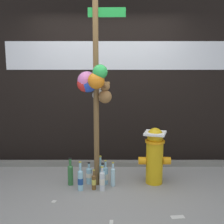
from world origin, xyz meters
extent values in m
plane|color=gray|center=(0.00, 0.00, 0.00)|extent=(14.00, 14.00, 0.00)
cube|color=black|center=(0.00, 1.51, 1.76)|extent=(10.00, 0.20, 3.52)
cube|color=silver|center=(0.85, 1.41, 1.81)|extent=(5.04, 0.01, 0.46)
cube|color=slate|center=(0.00, 1.16, 0.04)|extent=(8.00, 0.12, 0.08)
cylinder|color=brown|center=(-0.13, 0.41, 1.40)|extent=(0.07, 0.07, 2.79)
cube|color=#198C33|center=(0.01, 0.41, 2.34)|extent=(0.49, 0.03, 0.12)
sphere|color=green|center=(-0.07, 0.24, 1.59)|extent=(0.19, 0.19, 0.19)
sphere|color=red|center=(-0.27, 0.39, 1.43)|extent=(0.22, 0.22, 0.22)
sphere|color=blue|center=(-0.24, 0.40, 1.44)|extent=(0.26, 0.26, 0.26)
sphere|color=#D66BB2|center=(-0.25, 0.40, 1.46)|extent=(0.25, 0.25, 0.25)
sphere|color=orange|center=(-0.12, 0.24, 1.48)|extent=(0.22, 0.22, 0.22)
sphere|color=brown|center=(-0.01, 0.37, 1.25)|extent=(0.18, 0.18, 0.18)
sphere|color=brown|center=(-0.01, 0.37, 1.39)|extent=(0.13, 0.13, 0.13)
sphere|color=brown|center=(-0.05, 0.37, 1.43)|extent=(0.05, 0.05, 0.05)
sphere|color=brown|center=(0.03, 0.37, 1.43)|extent=(0.05, 0.05, 0.05)
sphere|color=brown|center=(-0.01, 0.32, 1.39)|extent=(0.04, 0.04, 0.04)
sphere|color=silver|center=(-0.11, 0.53, 1.26)|extent=(0.16, 0.16, 0.16)
sphere|color=silver|center=(-0.11, 0.53, 1.38)|extent=(0.11, 0.11, 0.11)
sphere|color=silver|center=(-0.15, 0.53, 1.41)|extent=(0.05, 0.05, 0.05)
sphere|color=silver|center=(-0.07, 0.53, 1.41)|extent=(0.05, 0.05, 0.05)
sphere|color=#9D9992|center=(-0.11, 0.49, 1.38)|extent=(0.04, 0.04, 0.04)
cylinder|color=gold|center=(0.68, 0.47, 0.30)|extent=(0.24, 0.24, 0.60)
cylinder|color=orange|center=(0.68, 0.47, 0.61)|extent=(0.27, 0.27, 0.03)
sphere|color=gold|center=(0.68, 0.47, 0.69)|extent=(0.23, 0.23, 0.23)
cylinder|color=orange|center=(0.51, 0.47, 0.33)|extent=(0.11, 0.11, 0.11)
cylinder|color=orange|center=(0.86, 0.47, 0.33)|extent=(0.11, 0.11, 0.11)
cube|color=white|center=(0.68, 0.47, 0.73)|extent=(0.36, 0.36, 0.03)
cylinder|color=#93CCE0|center=(-0.05, 0.35, 0.11)|extent=(0.07, 0.07, 0.21)
cone|color=#93CCE0|center=(-0.05, 0.35, 0.23)|extent=(0.07, 0.07, 0.03)
cylinder|color=#93CCE0|center=(-0.05, 0.35, 0.28)|extent=(0.04, 0.04, 0.08)
cylinder|color=black|center=(-0.05, 0.35, 0.32)|extent=(0.04, 0.04, 0.01)
cylinder|color=#337038|center=(-0.50, 0.40, 0.13)|extent=(0.08, 0.08, 0.27)
cone|color=#337038|center=(-0.50, 0.40, 0.28)|extent=(0.08, 0.08, 0.03)
cylinder|color=#337038|center=(-0.50, 0.40, 0.34)|extent=(0.04, 0.04, 0.08)
cylinder|color=black|center=(-0.50, 0.40, 0.39)|extent=(0.04, 0.04, 0.01)
cylinder|color=#93CCE0|center=(-0.01, 0.43, 0.12)|extent=(0.07, 0.07, 0.23)
cone|color=#93CCE0|center=(-0.01, 0.43, 0.25)|extent=(0.07, 0.07, 0.03)
cylinder|color=#93CCE0|center=(-0.01, 0.43, 0.30)|extent=(0.03, 0.03, 0.07)
cylinder|color=silver|center=(-0.01, 0.43, 0.11)|extent=(0.07, 0.07, 0.09)
cylinder|color=gold|center=(-0.01, 0.43, 0.34)|extent=(0.03, 0.03, 0.01)
cylinder|color=#B2DBEA|center=(0.10, 0.36, 0.12)|extent=(0.06, 0.06, 0.25)
cone|color=#B2DBEA|center=(0.10, 0.36, 0.26)|extent=(0.06, 0.06, 0.03)
cylinder|color=#B2DBEA|center=(0.10, 0.36, 0.30)|extent=(0.03, 0.03, 0.06)
cylinder|color=gold|center=(0.10, 0.36, 0.34)|extent=(0.03, 0.03, 0.01)
cylinder|color=brown|center=(-0.16, 0.24, 0.10)|extent=(0.06, 0.06, 0.19)
cone|color=brown|center=(-0.16, 0.24, 0.20)|extent=(0.06, 0.06, 0.02)
cylinder|color=brown|center=(-0.16, 0.24, 0.24)|extent=(0.02, 0.02, 0.05)
cylinder|color=#D8C64C|center=(-0.16, 0.24, 0.11)|extent=(0.06, 0.06, 0.07)
cylinder|color=gold|center=(-0.16, 0.24, 0.27)|extent=(0.03, 0.03, 0.01)
cylinder|color=#93CCE0|center=(-0.09, 0.52, 0.13)|extent=(0.07, 0.07, 0.25)
cone|color=#93CCE0|center=(-0.09, 0.52, 0.27)|extent=(0.07, 0.07, 0.03)
cylinder|color=#93CCE0|center=(-0.09, 0.52, 0.33)|extent=(0.04, 0.04, 0.09)
cylinder|color=gold|center=(-0.09, 0.52, 0.38)|extent=(0.04, 0.04, 0.01)
cylinder|color=silver|center=(-0.05, 0.21, 0.12)|extent=(0.07, 0.07, 0.24)
cone|color=silver|center=(-0.05, 0.21, 0.26)|extent=(0.07, 0.07, 0.03)
cylinder|color=silver|center=(-0.05, 0.21, 0.30)|extent=(0.03, 0.03, 0.05)
cylinder|color=silver|center=(-0.05, 0.21, 0.13)|extent=(0.07, 0.07, 0.08)
cylinder|color=gold|center=(-0.05, 0.21, 0.33)|extent=(0.03, 0.03, 0.01)
cylinder|color=#93CCE0|center=(-0.24, 0.44, 0.11)|extent=(0.08, 0.08, 0.22)
cone|color=#93CCE0|center=(-0.24, 0.44, 0.23)|extent=(0.08, 0.08, 0.03)
cylinder|color=#93CCE0|center=(-0.24, 0.44, 0.28)|extent=(0.03, 0.03, 0.05)
cylinder|color=silver|center=(-0.24, 0.44, 0.12)|extent=(0.08, 0.08, 0.06)
cylinder|color=black|center=(-0.24, 0.44, 0.31)|extent=(0.04, 0.04, 0.01)
cylinder|color=#93CCE0|center=(-0.34, 0.22, 0.13)|extent=(0.07, 0.07, 0.27)
cone|color=#93CCE0|center=(-0.34, 0.22, 0.28)|extent=(0.07, 0.07, 0.03)
cylinder|color=#93CCE0|center=(-0.34, 0.22, 0.34)|extent=(0.03, 0.03, 0.10)
cylinder|color=#1E478C|center=(-0.34, 0.22, 0.13)|extent=(0.07, 0.07, 0.09)
cylinder|color=gold|center=(-0.34, 0.22, 0.40)|extent=(0.04, 0.04, 0.01)
cube|color=silver|center=(0.82, -0.48, 0.00)|extent=(0.16, 0.08, 0.01)
cube|color=silver|center=(-0.64, -0.11, 0.00)|extent=(0.06, 0.07, 0.01)
cube|color=silver|center=(0.08, -0.58, 0.00)|extent=(0.04, 0.09, 0.01)
camera|label=1|loc=(0.08, -3.51, 1.73)|focal=47.10mm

